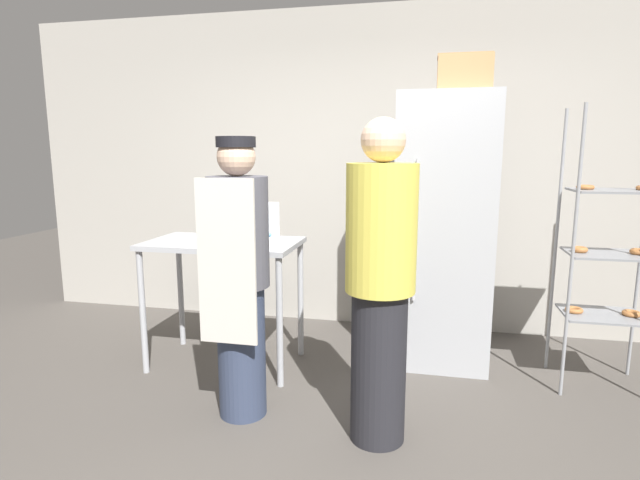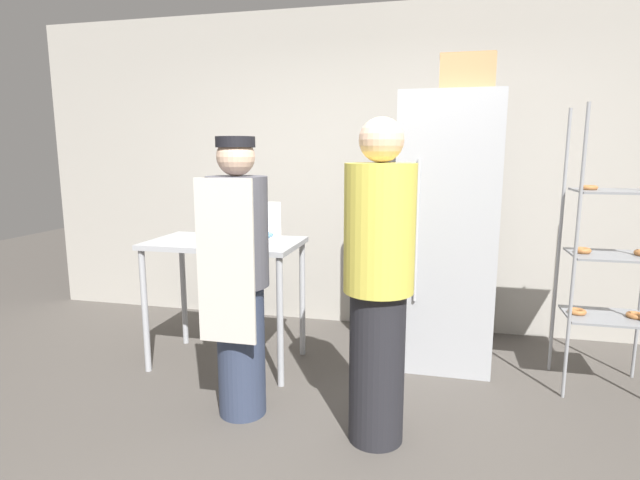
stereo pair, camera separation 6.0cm
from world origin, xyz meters
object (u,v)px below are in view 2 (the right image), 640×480
Objects in this scene: blender_pitcher at (221,219)px; refrigerator at (445,232)px; cardboard_storage_box at (466,74)px; baking_rack at (612,255)px; person_baker at (239,275)px; person_customer at (378,283)px; donut_box at (258,236)px.

refrigerator is at bearing 10.49° from blender_pitcher.
blender_pitcher is 2.02m from cardboard_storage_box.
person_baker is at bearing -158.45° from baking_rack.
cardboard_storage_box is at bearing 40.28° from person_baker.
baking_rack is 2.67m from blender_pitcher.
cardboard_storage_box is 2.05m from person_baker.
blender_pitcher is at bearing 145.37° from person_customer.
person_baker is (-1.25, -1.06, -1.22)m from cardboard_storage_box.
refrigerator is at bearing 167.50° from baking_rack.
baking_rack reaches higher than donut_box.
cardboard_storage_box is at bearing 17.18° from donut_box.
cardboard_storage_box reaches higher than baking_rack.
donut_box is 0.17× the size of person_baker.
blender_pitcher is at bearing -178.50° from baking_rack.
refrigerator is 1.06× the size of baking_rack.
blender_pitcher is at bearing 120.50° from person_baker.
refrigerator is 5.41× the size of cardboard_storage_box.
cardboard_storage_box is (1.37, 0.42, 1.10)m from donut_box.
donut_box is at bearing 142.02° from person_customer.
refrigerator is 1.35m from donut_box.
person_customer is at bearing -34.63° from blender_pitcher.
cardboard_storage_box is (0.10, -0.04, 1.10)m from refrigerator.
person_baker is (-2.20, -0.87, -0.05)m from baking_rack.
person_customer is (-0.34, -1.19, -0.10)m from refrigerator.
baking_rack is 1.07× the size of person_customer.
blender_pitcher is 1.57m from person_customer.
baking_rack is at bearing 34.72° from person_customer.
donut_box is 1.81m from cardboard_storage_box.
cardboard_storage_box is at bearing 69.24° from person_customer.
cardboard_storage_box reaches higher than refrigerator.
cardboard_storage_box is at bearing 168.47° from baking_rack.
donut_box is 0.92× the size of blender_pitcher.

